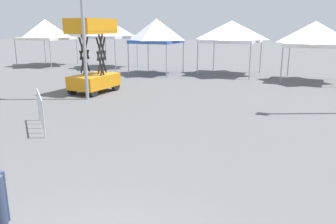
{
  "coord_description": "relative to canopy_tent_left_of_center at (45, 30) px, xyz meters",
  "views": [
    {
      "loc": [
        2.45,
        -2.55,
        3.05
      ],
      "look_at": [
        -0.4,
        3.74,
        1.3
      ],
      "focal_mm": 36.42,
      "sensor_mm": 36.0,
      "label": 1
    }
  ],
  "objects": [
    {
      "name": "canopy_tent_far_left",
      "position": [
        9.98,
        -0.82,
        -0.04
      ],
      "size": [
        2.8,
        2.8,
        3.5
      ],
      "color": "#9E9EA3",
      "rests_on": "ground"
    },
    {
      "name": "canopy_tent_far_right",
      "position": [
        19.25,
        -0.03,
        -0.15
      ],
      "size": [
        3.05,
        3.05,
        3.31
      ],
      "color": "#9E9EA3",
      "rests_on": "ground"
    },
    {
      "name": "canopy_tent_behind_right",
      "position": [
        5.28,
        0.86,
        0.02
      ],
      "size": [
        3.17,
        3.17,
        3.43
      ],
      "color": "#9E9EA3",
      "rests_on": "ground"
    },
    {
      "name": "canopy_tent_behind_left",
      "position": [
        14.37,
        0.95,
        -0.07
      ],
      "size": [
        3.47,
        3.47,
        3.38
      ],
      "color": "#9E9EA3",
      "rests_on": "ground"
    },
    {
      "name": "crowd_barrier_near_person",
      "position": [
        12.18,
        -13.23,
        -2.02
      ],
      "size": [
        1.61,
        1.43,
        1.08
      ],
      "color": "#B7BABF",
      "rests_on": "ground"
    },
    {
      "name": "canopy_tent_left_of_center",
      "position": [
        0.0,
        0.0,
        0.0
      ],
      "size": [
        3.6,
        3.6,
        3.54
      ],
      "color": "#9E9EA3",
      "rests_on": "ground"
    },
    {
      "name": "scissor_lift",
      "position": [
        10.13,
        -7.76,
        -1.71
      ],
      "size": [
        1.47,
        2.34,
        3.37
      ],
      "color": "black",
      "rests_on": "ground"
    }
  ]
}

